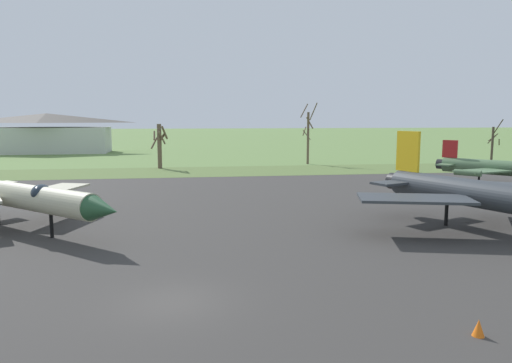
% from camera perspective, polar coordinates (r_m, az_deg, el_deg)
% --- Properties ---
extents(ground_plane, '(600.00, 600.00, 0.00)m').
position_cam_1_polar(ground_plane, '(19.08, -9.90, -14.18)').
color(ground_plane, '#607F42').
extents(asphalt_apron, '(109.04, 48.19, 0.05)m').
position_cam_1_polar(asphalt_apron, '(32.94, -9.30, -4.78)').
color(asphalt_apron, '#383533').
rests_on(asphalt_apron, ground).
extents(grass_verge_strip, '(169.04, 12.00, 0.06)m').
position_cam_1_polar(grass_verge_strip, '(62.66, -8.93, 1.12)').
color(grass_verge_strip, '#566D37').
rests_on(grass_verge_strip, ground).
extents(jet_fighter_front_right, '(13.92, 13.14, 5.14)m').
position_cam_1_polar(jet_fighter_front_right, '(32.51, -26.03, -1.58)').
color(jet_fighter_front_right, '#B7B293').
rests_on(jet_fighter_front_right, ground).
extents(jet_fighter_rear_right, '(14.11, 17.60, 6.13)m').
position_cam_1_polar(jet_fighter_rear_right, '(31.14, 27.35, -1.63)').
color(jet_fighter_rear_right, '#33383D').
rests_on(jet_fighter_rear_right, ground).
extents(bare_tree_center, '(2.41, 2.37, 6.21)m').
position_cam_1_polar(bare_tree_center, '(67.41, -11.48, 4.40)').
color(bare_tree_center, brown).
rests_on(bare_tree_center, ground).
extents(bare_tree_right_of_center, '(2.52, 2.19, 9.32)m').
position_cam_1_polar(bare_tree_right_of_center, '(73.19, 6.27, 5.67)').
color(bare_tree_right_of_center, brown).
rests_on(bare_tree_right_of_center, ground).
extents(bare_tree_far_right, '(1.72, 2.55, 6.86)m').
position_cam_1_polar(bare_tree_far_right, '(82.71, 26.56, 4.15)').
color(bare_tree_far_right, '#42382D').
rests_on(bare_tree_far_right, ground).
extents(visitor_building, '(25.04, 10.07, 7.94)m').
position_cam_1_polar(visitor_building, '(104.84, -23.77, 5.25)').
color(visitor_building, beige).
rests_on(visitor_building, ground).
extents(traffic_cone, '(0.43, 0.43, 0.61)m').
position_cam_1_polar(traffic_cone, '(17.59, 25.14, -15.68)').
color(traffic_cone, orange).
rests_on(traffic_cone, ground).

